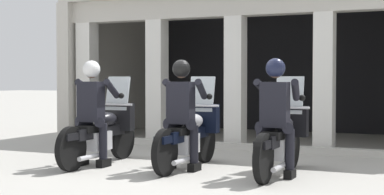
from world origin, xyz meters
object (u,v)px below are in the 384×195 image
object	(u,v)px
motorcycle_left	(103,131)
police_officer_right	(276,107)
police_officer_center	(182,105)
motorcycle_right	(281,138)
police_officer_left	(92,104)
motorcycle_center	(190,134)

from	to	relation	value
motorcycle_left	police_officer_right	size ratio (longest dim) A/B	1.29
police_officer_center	motorcycle_right	size ratio (longest dim) A/B	0.78
police_officer_left	police_officer_right	xyz separation A→B (m)	(2.77, 0.18, 0.00)
police_officer_center	police_officer_right	world-z (taller)	same
police_officer_left	motorcycle_left	bearing A→B (deg)	84.75
police_officer_right	police_officer_center	bearing A→B (deg)	171.05
motorcycle_right	police_officer_right	size ratio (longest dim) A/B	1.29
motorcycle_left	motorcycle_center	distance (m)	1.40
motorcycle_center	motorcycle_right	world-z (taller)	same
motorcycle_left	motorcycle_center	xyz separation A→B (m)	(1.39, 0.20, 0.00)
police_officer_center	police_officer_right	xyz separation A→B (m)	(1.39, -0.02, 0.00)
police_officer_center	police_officer_left	bearing A→B (deg)	-177.15
police_officer_left	motorcycle_right	size ratio (longest dim) A/B	0.78
motorcycle_left	police_officer_center	world-z (taller)	police_officer_center
police_officer_right	motorcycle_left	bearing A→B (deg)	169.82
motorcycle_center	motorcycle_right	xyz separation A→B (m)	(1.39, -0.02, 0.00)
police_officer_left	motorcycle_right	xyz separation A→B (m)	(2.77, 0.46, -0.44)
motorcycle_left	motorcycle_right	distance (m)	2.78
motorcycle_center	police_officer_right	world-z (taller)	police_officer_right
motorcycle_center	police_officer_right	distance (m)	1.48
motorcycle_left	police_officer_left	bearing A→B (deg)	-95.25
police_officer_center	police_officer_right	size ratio (longest dim) A/B	1.00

